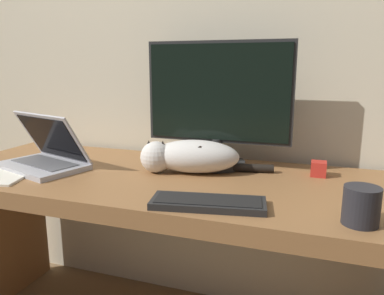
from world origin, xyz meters
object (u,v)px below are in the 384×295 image
external_keyboard (208,203)px  coffee_mug (361,206)px  monitor (218,103)px  laptop (45,157)px  cat (189,156)px

external_keyboard → coffee_mug: coffee_mug is taller
monitor → external_keyboard: bearing=-77.9°
laptop → coffee_mug: 1.15m
monitor → coffee_mug: monitor is taller
laptop → external_keyboard: (0.73, -0.19, -0.03)m
monitor → cat: 0.24m
monitor → external_keyboard: (0.09, -0.44, -0.24)m
external_keyboard → monitor: bearing=91.8°
external_keyboard → coffee_mug: bearing=-9.0°
coffee_mug → cat: bearing=151.7°
laptop → external_keyboard: size_ratio=1.15×
external_keyboard → cat: 0.36m
external_keyboard → cat: bearing=107.9°
monitor → coffee_mug: bearing=-41.1°
cat → coffee_mug: cat is taller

